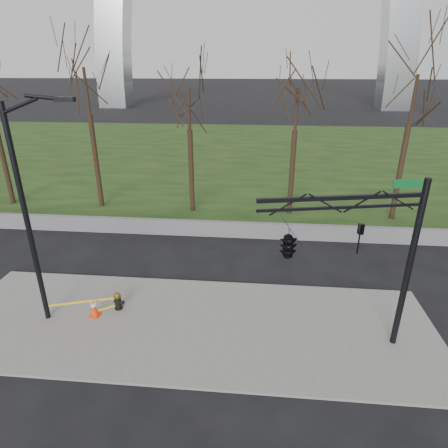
# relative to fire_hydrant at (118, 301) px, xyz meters

# --- Properties ---
(ground) EXTENTS (500.00, 500.00, 0.00)m
(ground) POSITION_rel_fire_hydrant_xyz_m (2.96, -0.65, -0.45)
(ground) COLOR black
(ground) RESTS_ON ground
(sidewalk) EXTENTS (18.00, 6.00, 0.10)m
(sidewalk) POSITION_rel_fire_hydrant_xyz_m (2.96, -0.65, -0.40)
(sidewalk) COLOR slate
(sidewalk) RESTS_ON ground
(grass_strip) EXTENTS (120.00, 40.00, 0.06)m
(grass_strip) POSITION_rel_fire_hydrant_xyz_m (2.96, 29.35, -0.42)
(grass_strip) COLOR black
(grass_strip) RESTS_ON ground
(guardrail) EXTENTS (60.00, 0.30, 0.90)m
(guardrail) POSITION_rel_fire_hydrant_xyz_m (2.96, 7.35, -0.00)
(guardrail) COLOR #59595B
(guardrail) RESTS_ON ground
(tree_row) EXTENTS (54.85, 4.00, 9.43)m
(tree_row) POSITION_rel_fire_hydrant_xyz_m (7.38, 11.35, 4.26)
(tree_row) COLOR black
(tree_row) RESTS_ON ground
(fire_hydrant) EXTENTS (0.48, 0.31, 0.77)m
(fire_hydrant) POSITION_rel_fire_hydrant_xyz_m (0.00, 0.00, 0.00)
(fire_hydrant) COLOR black
(fire_hydrant) RESTS_ON sidewalk
(traffic_cone) EXTENTS (0.38, 0.38, 0.71)m
(traffic_cone) POSITION_rel_fire_hydrant_xyz_m (-0.76, -0.53, 0.00)
(traffic_cone) COLOR #EE360C
(traffic_cone) RESTS_ON sidewalk
(street_light) EXTENTS (2.39, 0.24, 8.21)m
(street_light) POSITION_rel_fire_hydrant_xyz_m (-2.27, -0.79, 4.24)
(street_light) COLOR black
(street_light) RESTS_ON ground
(traffic_signal_mast) EXTENTS (5.01, 2.54, 6.00)m
(traffic_signal_mast) POSITION_rel_fire_hydrant_xyz_m (7.00, -1.66, 3.69)
(traffic_signal_mast) COLOR black
(traffic_signal_mast) RESTS_ON ground
(caution_tape) EXTENTS (2.49, 0.80, 0.40)m
(caution_tape) POSITION_rel_fire_hydrant_xyz_m (-1.03, -0.36, 0.07)
(caution_tape) COLOR yellow
(caution_tape) RESTS_ON ground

